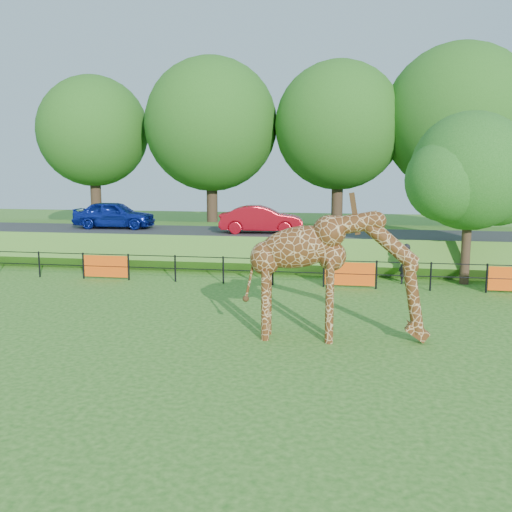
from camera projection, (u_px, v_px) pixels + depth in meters
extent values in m
plane|color=#276318|center=(228.00, 347.00, 14.72)|extent=(90.00, 90.00, 0.00)
cube|color=#276318|center=(293.00, 244.00, 29.71)|extent=(40.00, 9.00, 1.30)
cube|color=#29292B|center=(290.00, 234.00, 28.14)|extent=(40.00, 5.00, 0.12)
imported|color=#1327A1|center=(114.00, 215.00, 30.14)|extent=(4.29, 1.84, 1.45)
imported|color=#B70D1B|center=(261.00, 219.00, 27.90)|extent=(4.18, 1.82, 1.34)
imported|color=black|center=(406.00, 264.00, 22.62)|extent=(0.64, 0.47, 1.63)
cylinder|color=#312116|center=(466.00, 244.00, 22.54)|extent=(0.36, 0.36, 3.20)
sphere|color=#1B5417|center=(470.00, 171.00, 22.10)|extent=(4.60, 4.60, 4.60)
sphere|color=#1B5417|center=(497.00, 183.00, 22.65)|extent=(3.45, 3.45, 3.45)
sphere|color=#1B5417|center=(448.00, 180.00, 21.64)|extent=(3.22, 3.22, 3.22)
cylinder|color=#312116|center=(96.00, 199.00, 38.14)|extent=(0.70, 0.70, 5.00)
sphere|color=#215416|center=(93.00, 131.00, 37.45)|extent=(7.20, 7.20, 7.20)
cylinder|color=#312116|center=(212.00, 201.00, 36.77)|extent=(0.70, 0.70, 5.00)
sphere|color=#215416|center=(211.00, 124.00, 36.04)|extent=(8.40, 8.40, 8.40)
cylinder|color=#312116|center=(337.00, 202.00, 35.41)|extent=(0.70, 0.70, 5.00)
sphere|color=#215416|center=(339.00, 126.00, 34.70)|extent=(7.80, 7.80, 7.80)
cylinder|color=#312116|center=(454.00, 203.00, 34.22)|extent=(0.70, 0.70, 5.00)
sphere|color=#215416|center=(459.00, 119.00, 33.47)|extent=(8.80, 8.80, 8.80)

